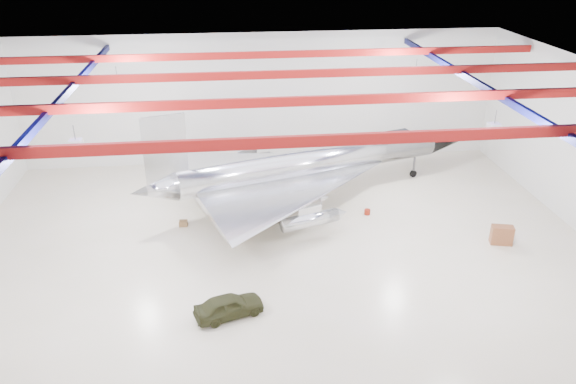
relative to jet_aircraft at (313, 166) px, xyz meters
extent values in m
plane|color=beige|center=(-3.10, -6.90, -2.58)|extent=(40.00, 40.00, 0.00)
plane|color=silver|center=(-3.10, 8.10, 2.92)|extent=(40.00, 0.00, 40.00)
plane|color=#0A0F38|center=(-3.10, -6.90, 8.42)|extent=(40.00, 40.00, 0.00)
cube|color=maroon|center=(-3.10, -15.90, 7.82)|extent=(39.50, 0.25, 0.50)
cube|color=maroon|center=(-3.10, -9.90, 7.82)|extent=(39.50, 0.25, 0.50)
cube|color=maroon|center=(-3.10, -3.90, 7.82)|extent=(39.50, 0.25, 0.50)
cube|color=maroon|center=(-3.10, 2.10, 7.82)|extent=(39.50, 0.25, 0.50)
cube|color=#0B0D43|center=(-15.10, -6.90, 7.52)|extent=(0.25, 29.50, 0.40)
cube|color=#0B0D43|center=(8.90, -6.90, 7.52)|extent=(0.25, 29.50, 0.40)
cube|color=silver|center=(-13.10, -12.90, 7.12)|extent=(0.55, 0.55, 0.25)
cube|color=silver|center=(6.90, -12.90, 7.12)|extent=(0.55, 0.55, 0.25)
cube|color=silver|center=(-13.10, -0.90, 7.12)|extent=(0.55, 0.55, 0.25)
cube|color=silver|center=(6.90, -0.90, 7.12)|extent=(0.55, 0.55, 0.25)
cylinder|color=silver|center=(0.05, 0.02, 0.30)|extent=(20.20, 8.25, 2.06)
cone|color=black|center=(12.29, 3.95, 0.30)|extent=(5.52, 3.53, 2.06)
cone|color=silver|center=(-11.20, -3.60, 0.30)|extent=(3.56, 2.90, 2.06)
cube|color=silver|center=(-10.22, -3.28, 2.97)|extent=(2.78, 1.00, 4.62)
cube|color=black|center=(6.90, 2.22, 1.38)|extent=(2.40, 1.47, 0.51)
cylinder|color=silver|center=(-1.15, -6.31, -1.14)|extent=(4.00, 2.08, 0.92)
cylinder|color=silver|center=(-1.94, -3.86, -1.14)|extent=(4.00, 2.08, 0.92)
cylinder|color=silver|center=(-3.82, 2.01, -1.14)|extent=(4.00, 2.08, 0.92)
cylinder|color=silver|center=(-4.61, 4.46, -1.14)|extent=(4.00, 2.08, 0.92)
cylinder|color=#59595B|center=(8.86, 2.85, -1.65)|extent=(0.18, 0.18, 1.85)
cylinder|color=black|center=(8.86, 2.85, -2.29)|extent=(0.62, 0.39, 0.58)
cylinder|color=#59595B|center=(-3.07, -3.69, -1.65)|extent=(0.18, 0.18, 1.85)
cylinder|color=black|center=(-3.07, -3.69, -2.29)|extent=(0.62, 0.39, 0.58)
cylinder|color=#59595B|center=(-4.65, 1.21, -1.65)|extent=(0.18, 0.18, 1.85)
cylinder|color=black|center=(-4.65, 1.21, -2.29)|extent=(0.62, 0.39, 0.58)
imported|color=#303219|center=(-6.56, -13.73, -1.96)|extent=(3.94, 2.55, 1.25)
cube|color=brown|center=(11.08, -8.27, -1.95)|extent=(1.49, 0.99, 1.25)
cube|color=olive|center=(-9.47, -3.46, -2.38)|extent=(0.59, 0.48, 0.39)
cube|color=maroon|center=(-4.15, 0.99, -2.42)|extent=(0.56, 0.50, 0.32)
cylinder|color=#59595B|center=(-4.16, -2.78, -2.37)|extent=(0.55, 0.55, 0.41)
cube|color=olive|center=(-0.07, -0.49, -2.39)|extent=(0.57, 0.47, 0.37)
cube|color=#59595B|center=(-10.43, 1.42, -2.46)|extent=(0.38, 0.33, 0.23)
cylinder|color=maroon|center=(3.48, -3.26, -2.39)|extent=(0.56, 0.56, 0.38)
cube|color=olive|center=(-2.61, -0.68, -2.38)|extent=(0.71, 0.65, 0.40)
camera|label=1|loc=(-6.29, -37.95, 15.93)|focal=35.00mm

